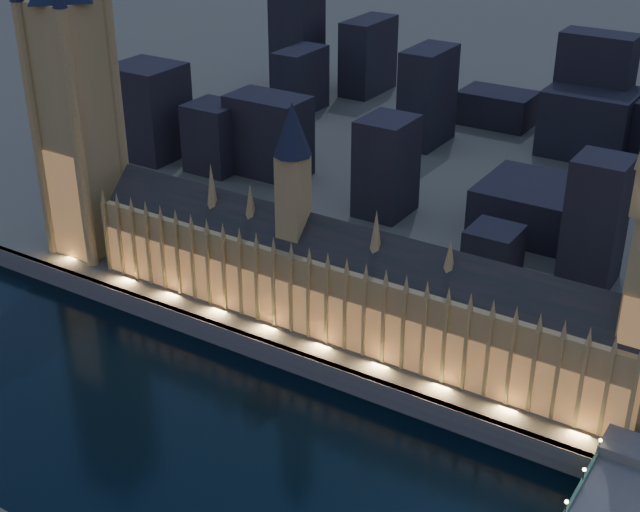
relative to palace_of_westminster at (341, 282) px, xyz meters
The scene contains 5 objects.
ground_plane 67.73m from the palace_of_westminster, 98.27° to the right, with size 2000.00×2000.00×0.00m, color black.
embankment_wall 31.80m from the palace_of_westminster, 113.40° to the right, with size 2000.00×2.50×8.00m, color #4F4E58.
palace_of_westminster is the anchor object (origin of this frame).
victoria_tower 127.64m from the palace_of_westminster, behind, with size 31.68×31.68×129.86m.
city_backdrop 187.64m from the palace_of_westminster, 80.99° to the left, with size 462.10×215.63×75.40m.
Camera 1 is at (144.62, -165.76, 170.70)m, focal length 50.00 mm.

